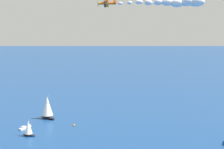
% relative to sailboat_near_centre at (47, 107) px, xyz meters
% --- Properties ---
extents(sailboat_near_centre, '(6.27, 11.03, 14.07)m').
position_rel_sailboat_near_centre_xyz_m(sailboat_near_centre, '(0.00, 0.00, 0.00)').
color(sailboat_near_centre, black).
rests_on(sailboat_near_centre, ground_plane).
extents(sailboat_inshore, '(4.65, 6.75, 8.42)m').
position_rel_sailboat_near_centre_xyz_m(sailboat_inshore, '(-26.90, -16.60, -2.58)').
color(sailboat_inshore, black).
rests_on(sailboat_inshore, ground_plane).
extents(motorboat_offshore, '(7.09, 2.37, 2.02)m').
position_rel_sailboat_near_centre_xyz_m(motorboat_offshore, '(-20.10, -5.93, -5.88)').
color(motorboat_offshore, white).
rests_on(motorboat_offshore, ground_plane).
extents(marker_buoy, '(1.10, 1.10, 2.10)m').
position_rel_sailboat_near_centre_xyz_m(marker_buoy, '(-2.03, -21.78, -6.03)').
color(marker_buoy, orange).
rests_on(marker_buoy, ground_plane).
extents(biplane_wingman, '(6.99, 7.02, 3.68)m').
position_rel_sailboat_near_centre_xyz_m(biplane_wingman, '(-24.98, -61.03, 52.38)').
color(biplane_wingman, orange).
extents(smoke_trail_wingman, '(19.74, 28.04, 4.33)m').
position_rel_sailboat_near_centre_xyz_m(smoke_trail_wingman, '(-11.09, -83.65, 52.50)').
color(smoke_trail_wingman, silver).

